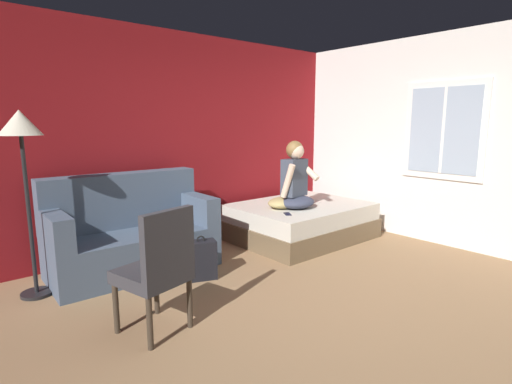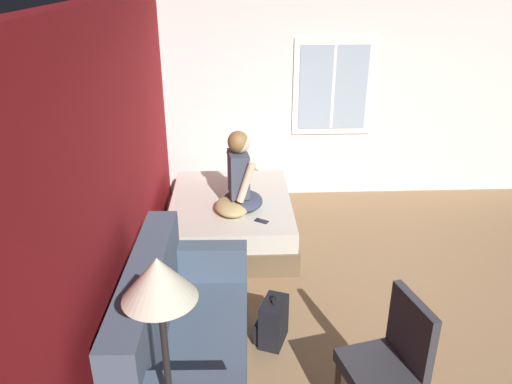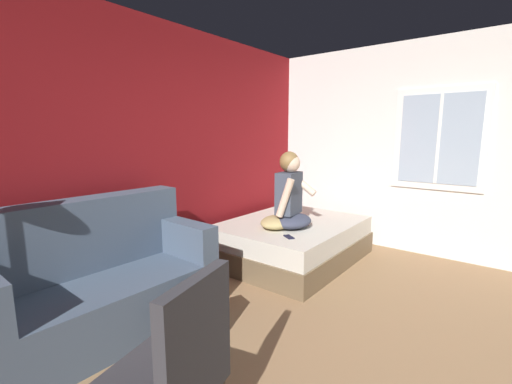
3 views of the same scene
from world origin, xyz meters
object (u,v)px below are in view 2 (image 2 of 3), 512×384
Objects in this scene: couch at (182,341)px; person_seated at (241,178)px; bed at (231,218)px; backpack at (272,322)px; side_chair at (390,359)px; floor_lamp at (161,307)px; cell_phone at (262,221)px; throw_pillow at (232,206)px.

person_seated is at bearing -12.93° from couch.
backpack is at bearing -169.30° from bed.
person_seated is 1.75m from backpack.
couch is 1.76× the size of side_chair.
floor_lamp is at bearing -176.70° from couch.
side_chair is 0.58× the size of floor_lamp.
cell_phone is 2.89m from floor_lamp.
side_chair is 1.73m from floor_lamp.
throw_pillow is 0.28× the size of floor_lamp.
couch is 1.97m from throw_pillow.
person_seated reaches higher than bed.
throw_pillow is 3.04m from floor_lamp.
floor_lamp is (-3.24, 0.30, 1.19)m from bed.
bed is 0.47m from throw_pillow.
couch is at bearing 167.07° from person_seated.
couch is at bearing 171.11° from bed.
floor_lamp is (-2.66, 0.62, 0.94)m from cell_phone.
couch is 3.59× the size of throw_pillow.
floor_lamp is (-2.89, 0.32, 0.88)m from throw_pillow.
couch reaches higher than throw_pillow.
couch reaches higher than bed.
backpack is at bearing -147.49° from cell_phone.
cell_phone is (1.27, 0.02, 0.29)m from backpack.
person_seated is 3.09m from floor_lamp.
side_chair is 2.04× the size of throw_pillow.
cell_phone is at bearing -150.61° from bed.
floor_lamp is (-3.01, 0.41, 0.59)m from person_seated.
bed is at bearing 26.53° from person_seated.
cell_phone is at bearing -148.81° from person_seated.
side_chair is (-2.67, -1.06, 0.30)m from bed.
floor_lamp reaches higher than cell_phone.
backpack is at bearing -167.50° from throw_pillow.
backpack is 1.97m from floor_lamp.
cell_phone is at bearing -21.76° from couch.
couch is 1.48m from side_chair.
backpack is 0.95× the size of throw_pillow.
bed is at bearing 21.72° from side_chair.
throw_pillow reaches higher than bed.
backpack is 1.30m from cell_phone.
bed is 2.89m from side_chair.
floor_lamp reaches higher than bed.
bed is 1.05× the size of couch.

